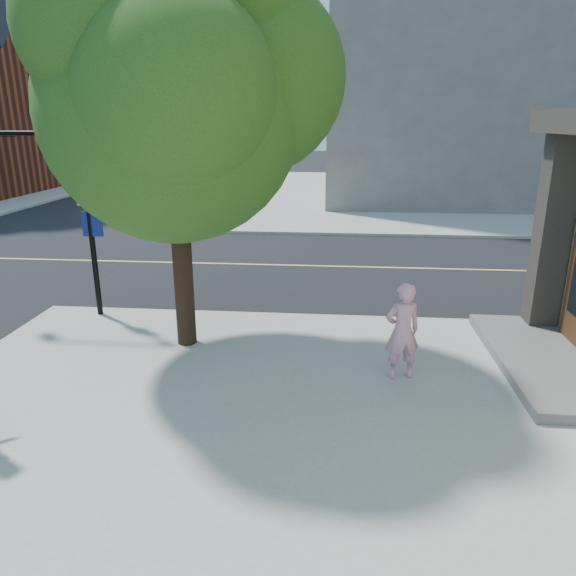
# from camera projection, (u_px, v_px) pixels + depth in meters

# --- Properties ---
(ground) EXTENTS (140.00, 140.00, 0.00)m
(ground) POSITION_uv_depth(u_px,v_px,m) (95.00, 312.00, 12.19)
(ground) COLOR black
(ground) RESTS_ON ground
(road_ew) EXTENTS (140.00, 9.00, 0.01)m
(road_ew) POSITION_uv_depth(u_px,v_px,m) (158.00, 262.00, 16.46)
(road_ew) COLOR black
(road_ew) RESTS_ON ground
(sidewalk_ne) EXTENTS (29.00, 25.00, 0.12)m
(sidewalk_ne) POSITION_uv_depth(u_px,v_px,m) (470.00, 194.00, 31.43)
(sidewalk_ne) COLOR #A8A8A0
(sidewalk_ne) RESTS_ON ground
(filler_ne) EXTENTS (18.00, 16.00, 14.00)m
(filler_ne) POSITION_uv_depth(u_px,v_px,m) (490.00, 67.00, 29.72)
(filler_ne) COLOR slate
(filler_ne) RESTS_ON sidewalk_ne
(man_on_phone) EXTENTS (0.69, 0.55, 1.65)m
(man_on_phone) POSITION_uv_depth(u_px,v_px,m) (402.00, 331.00, 8.59)
(man_on_phone) COLOR pink
(man_on_phone) RESTS_ON sidewalk_se
(street_tree) EXTENTS (5.54, 5.04, 7.36)m
(street_tree) POSITION_uv_depth(u_px,v_px,m) (179.00, 81.00, 8.79)
(street_tree) COLOR black
(street_tree) RESTS_ON sidewalk_se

